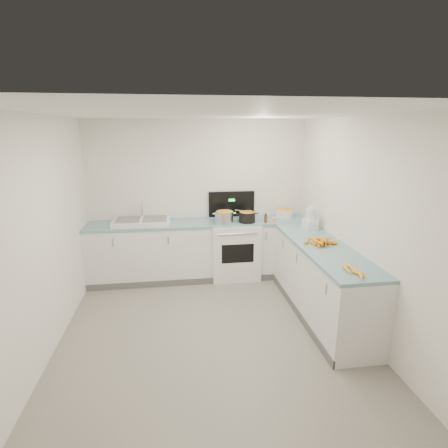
{
  "coord_description": "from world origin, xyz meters",
  "views": [
    {
      "loc": [
        -0.37,
        -3.63,
        2.36
      ],
      "look_at": [
        0.3,
        1.1,
        1.05
      ],
      "focal_mm": 28.0,
      "sensor_mm": 36.0,
      "label": 1
    }
  ],
  "objects": [
    {
      "name": "peelings",
      "position": [
        -1.11,
        1.7,
        1.02
      ],
      "size": [
        0.24,
        0.25,
        0.01
      ],
      "color": "tan",
      "rests_on": "sink"
    },
    {
      "name": "sink",
      "position": [
        -0.9,
        1.7,
        0.98
      ],
      "size": [
        0.86,
        0.52,
        0.31
      ],
      "color": "white",
      "rests_on": "counter_back"
    },
    {
      "name": "extract_bottle",
      "position": [
        1.01,
        1.49,
        1.0
      ],
      "size": [
        0.05,
        0.05,
        0.13
      ],
      "primitive_type": "cylinder",
      "color": "#593319",
      "rests_on": "counter_back"
    },
    {
      "name": "stove",
      "position": [
        0.55,
        1.69,
        0.47
      ],
      "size": [
        0.76,
        0.65,
        1.36
      ],
      "color": "white",
      "rests_on": "ground"
    },
    {
      "name": "food_processor",
      "position": [
        1.57,
        1.05,
        1.09
      ],
      "size": [
        0.19,
        0.22,
        0.34
      ],
      "color": "white",
      "rests_on": "counter_right"
    },
    {
      "name": "spice_jar",
      "position": [
        1.13,
        1.44,
        0.98
      ],
      "size": [
        0.04,
        0.04,
        0.08
      ],
      "primitive_type": "cylinder",
      "color": "#E5B266",
      "rests_on": "counter_back"
    },
    {
      "name": "mixing_bowl",
      "position": [
        1.41,
        1.8,
        1.01
      ],
      "size": [
        0.38,
        0.38,
        0.14
      ],
      "primitive_type": "cylinder",
      "rotation": [
        0.0,
        0.0,
        -0.37
      ],
      "color": "white",
      "rests_on": "counter_back"
    },
    {
      "name": "wall_left",
      "position": [
        -1.75,
        0.0,
        1.25
      ],
      "size": [
        0.0,
        4.0,
        2.5
      ],
      "primitive_type": null,
      "rotation": [
        1.57,
        0.0,
        1.57
      ],
      "color": "white",
      "rests_on": "ground"
    },
    {
      "name": "floor",
      "position": [
        0.0,
        0.0,
        0.0
      ],
      "size": [
        3.5,
        4.0,
        0.0
      ],
      "primitive_type": null,
      "color": "gray",
      "rests_on": "ground"
    },
    {
      "name": "counter_back",
      "position": [
        0.0,
        1.7,
        0.47
      ],
      "size": [
        3.5,
        0.62,
        0.94
      ],
      "color": "white",
      "rests_on": "ground"
    },
    {
      "name": "peeled_carrots",
      "position": [
        1.41,
        -0.57,
        0.96
      ],
      "size": [
        0.18,
        0.42,
        0.04
      ],
      "color": "#FFA726",
      "rests_on": "counter_right"
    },
    {
      "name": "ceiling",
      "position": [
        0.0,
        0.0,
        2.5
      ],
      "size": [
        3.5,
        4.0,
        0.0
      ],
      "primitive_type": null,
      "rotation": [
        3.14,
        0.0,
        0.0
      ],
      "color": "white",
      "rests_on": "ground"
    },
    {
      "name": "carrot_pile",
      "position": [
        1.44,
        0.37,
        0.98
      ],
      "size": [
        0.43,
        0.4,
        0.1
      ],
      "color": "#FBA11E",
      "rests_on": "counter_right"
    },
    {
      "name": "steel_pot",
      "position": [
        0.37,
        1.55,
        1.02
      ],
      "size": [
        0.35,
        0.35,
        0.21
      ],
      "primitive_type": "cylinder",
      "rotation": [
        0.0,
        0.0,
        0.29
      ],
      "color": "silver",
      "rests_on": "stove"
    },
    {
      "name": "counter_right",
      "position": [
        1.45,
        0.3,
        0.47
      ],
      "size": [
        0.62,
        2.2,
        0.94
      ],
      "color": "white",
      "rests_on": "ground"
    },
    {
      "name": "wall_right",
      "position": [
        1.75,
        0.0,
        1.25
      ],
      "size": [
        0.0,
        4.0,
        2.5
      ],
      "primitive_type": null,
      "rotation": [
        1.57,
        0.0,
        -1.57
      ],
      "color": "white",
      "rests_on": "ground"
    },
    {
      "name": "wall_front",
      "position": [
        0.0,
        -2.0,
        1.25
      ],
      "size": [
        3.5,
        0.0,
        2.5
      ],
      "primitive_type": null,
      "rotation": [
        -1.57,
        0.0,
        0.0
      ],
      "color": "white",
      "rests_on": "ground"
    },
    {
      "name": "wall_back",
      "position": [
        0.0,
        2.0,
        1.25
      ],
      "size": [
        3.5,
        0.0,
        2.5
      ],
      "primitive_type": null,
      "rotation": [
        1.57,
        0.0,
        0.0
      ],
      "color": "white",
      "rests_on": "ground"
    },
    {
      "name": "wooden_spoon",
      "position": [
        0.73,
        1.55,
        1.11
      ],
      "size": [
        0.34,
        0.27,
        0.02
      ],
      "primitive_type": "cylinder",
      "rotation": [
        1.57,
        0.0,
        0.91
      ],
      "color": "#AD7A47",
      "rests_on": "black_pot"
    },
    {
      "name": "black_pot",
      "position": [
        0.73,
        1.55,
        1.01
      ],
      "size": [
        0.29,
        0.29,
        0.18
      ],
      "primitive_type": "cylinder",
      "rotation": [
        0.0,
        0.0,
        0.14
      ],
      "color": "black",
      "rests_on": "stove"
    }
  ]
}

